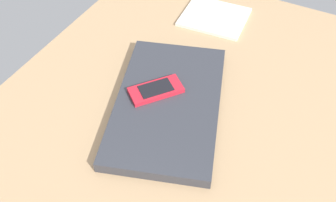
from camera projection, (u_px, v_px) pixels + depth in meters
desk_surface at (163, 150)px, 75.70cm from camera, size 120.00×80.00×3.00cm
laptop_closed at (168, 104)px, 80.46cm from camera, size 40.65×31.25×2.42cm
cell_phone_on_laptop at (156, 90)px, 80.68cm from camera, size 11.80×11.03×1.18cm
notepad at (214, 17)px, 102.74cm from camera, size 15.77×17.69×0.80cm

